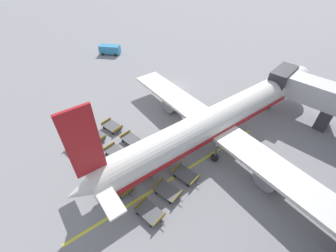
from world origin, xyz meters
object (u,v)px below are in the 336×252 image
(baggage_dolly_row_near_col_d, at_px, (150,212))
(baggage_dolly_row_mid_a_col_c, at_px, (140,169))
(baggage_dolly_row_mid_a_col_d, at_px, (167,191))
(baggage_dolly_row_mid_b_col_c, at_px, (157,156))
(airplane, at_px, (219,119))
(baggage_dolly_row_mid_b_col_b, at_px, (132,140))
(service_van, at_px, (110,49))
(baggage_dolly_row_mid_a_col_b, at_px, (116,152))
(baggage_dolly_row_mid_b_col_a, at_px, (112,126))
(baggage_dolly_row_near_col_b, at_px, (95,165))
(baggage_dolly_row_near_col_c, at_px, (121,186))
(baggage_dolly_row_near_col_a, at_px, (76,148))
(baggage_dolly_row_mid_a_col_a, at_px, (95,136))
(baggage_dolly_row_mid_b_col_d, at_px, (186,175))

(baggage_dolly_row_near_col_d, relative_size, baggage_dolly_row_mid_a_col_c, 1.00)
(baggage_dolly_row_mid_a_col_d, relative_size, baggage_dolly_row_mid_b_col_c, 1.01)
(airplane, relative_size, baggage_dolly_row_mid_b_col_b, 11.32)
(service_van, relative_size, baggage_dolly_row_mid_a_col_b, 1.38)
(baggage_dolly_row_near_col_d, relative_size, baggage_dolly_row_mid_a_col_b, 1.00)
(baggage_dolly_row_mid_a_col_d, relative_size, baggage_dolly_row_mid_b_col_a, 1.00)
(baggage_dolly_row_near_col_d, bearing_deg, baggage_dolly_row_mid_b_col_c, 133.34)
(service_van, distance_m, baggage_dolly_row_near_col_b, 34.25)
(service_van, bearing_deg, baggage_dolly_row_mid_b_col_a, -31.83)
(baggage_dolly_row_near_col_d, relative_size, baggage_dolly_row_mid_b_col_b, 1.01)
(baggage_dolly_row_near_col_c, distance_m, baggage_dolly_row_mid_a_col_b, 5.14)
(airplane, relative_size, baggage_dolly_row_near_col_c, 11.32)
(baggage_dolly_row_near_col_a, xyz_separation_m, baggage_dolly_row_near_col_b, (4.28, 0.36, 0.00))
(baggage_dolly_row_near_col_b, distance_m, baggage_dolly_row_mid_a_col_a, 5.38)
(baggage_dolly_row_mid_a_col_d, bearing_deg, baggage_dolly_row_near_col_c, -140.78)
(airplane, height_order, service_van, airplane)
(baggage_dolly_row_near_col_d, distance_m, baggage_dolly_row_mid_a_col_d, 3.02)
(baggage_dolly_row_mid_a_col_c, relative_size, baggage_dolly_row_mid_a_col_d, 1.00)
(baggage_dolly_row_mid_a_col_b, height_order, baggage_dolly_row_mid_b_col_a, same)
(baggage_dolly_row_mid_a_col_a, distance_m, baggage_dolly_row_mid_b_col_c, 9.42)
(baggage_dolly_row_mid_b_col_a, bearing_deg, baggage_dolly_row_near_col_c, -27.56)
(baggage_dolly_row_mid_a_col_c, xyz_separation_m, baggage_dolly_row_mid_a_col_d, (4.39, 0.32, 0.00))
(baggage_dolly_row_near_col_d, height_order, baggage_dolly_row_mid_b_col_c, same)
(baggage_dolly_row_mid_b_col_b, bearing_deg, baggage_dolly_row_mid_a_col_d, -11.88)
(baggage_dolly_row_near_col_a, bearing_deg, baggage_dolly_row_mid_b_col_a, 95.13)
(baggage_dolly_row_mid_a_col_b, xyz_separation_m, baggage_dolly_row_mid_b_col_c, (4.10, 3.36, 0.00))
(baggage_dolly_row_near_col_a, xyz_separation_m, baggage_dolly_row_mid_a_col_d, (12.79, 4.26, 0.00))
(baggage_dolly_row_mid_a_col_c, distance_m, baggage_dolly_row_mid_b_col_c, 2.74)
(baggage_dolly_row_near_col_a, height_order, baggage_dolly_row_mid_b_col_b, same)
(baggage_dolly_row_mid_b_col_d, bearing_deg, baggage_dolly_row_mid_b_col_b, -173.23)
(baggage_dolly_row_near_col_b, distance_m, baggage_dolly_row_near_col_c, 4.51)
(service_van, xyz_separation_m, baggage_dolly_row_mid_a_col_b, (27.84, -16.84, -0.63))
(service_van, height_order, baggage_dolly_row_near_col_b, service_van)
(baggage_dolly_row_mid_a_col_a, height_order, baggage_dolly_row_mid_b_col_b, same)
(service_van, height_order, baggage_dolly_row_near_col_c, service_van)
(baggage_dolly_row_mid_a_col_a, xyz_separation_m, baggage_dolly_row_mid_a_col_b, (4.59, 0.30, 0.00))
(baggage_dolly_row_near_col_c, xyz_separation_m, baggage_dolly_row_mid_b_col_c, (-0.47, 5.72, 0.00))
(baggage_dolly_row_near_col_b, height_order, baggage_dolly_row_mid_a_col_c, same)
(baggage_dolly_row_mid_b_col_b, bearing_deg, baggage_dolly_row_mid_b_col_d, 6.77)
(baggage_dolly_row_mid_a_col_d, bearing_deg, baggage_dolly_row_mid_b_col_a, 173.43)
(baggage_dolly_row_mid_a_col_b, xyz_separation_m, baggage_dolly_row_mid_a_col_d, (8.61, 0.95, 0.00))
(baggage_dolly_row_mid_a_col_d, xyz_separation_m, baggage_dolly_row_mid_b_col_b, (-9.12, 1.92, 0.00))
(baggage_dolly_row_near_col_c, bearing_deg, baggage_dolly_row_mid_b_col_c, 94.66)
(baggage_dolly_row_near_col_b, bearing_deg, baggage_dolly_row_mid_b_col_c, 57.64)
(baggage_dolly_row_mid_b_col_a, relative_size, baggage_dolly_row_mid_b_col_b, 1.01)
(baggage_dolly_row_mid_a_col_c, height_order, baggage_dolly_row_mid_b_col_a, same)
(baggage_dolly_row_mid_a_col_c, distance_m, baggage_dolly_row_mid_a_col_d, 4.40)
(baggage_dolly_row_near_col_a, xyz_separation_m, baggage_dolly_row_mid_a_col_b, (4.18, 3.32, 0.00))
(baggage_dolly_row_mid_b_col_c, bearing_deg, baggage_dolly_row_near_col_b, -122.36)
(baggage_dolly_row_mid_a_col_b, bearing_deg, baggage_dolly_row_near_col_b, -88.18)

